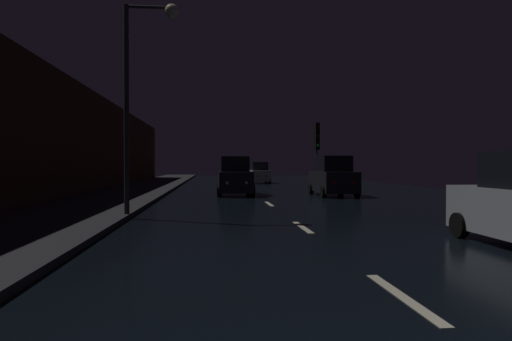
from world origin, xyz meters
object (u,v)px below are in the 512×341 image
Objects in this scene: car_approaching_headlights at (235,177)px; car_distant_taillights at (259,174)px; streetlamp_overhead at (142,74)px; car_parked_right_far at (333,178)px; traffic_light_far_right at (317,141)px.

car_approaching_headlights reaches higher than car_distant_taillights.
streetlamp_overhead is 1.77× the size of car_distant_taillights.
car_approaching_headlights is at bearing 78.86° from car_parked_right_far.
car_approaching_headlights is at bearing 169.09° from car_distant_taillights.
car_approaching_headlights is (3.39, 10.42, -3.52)m from streetlamp_overhead.
traffic_light_far_right is 10.38m from car_distant_taillights.
streetlamp_overhead reaches higher than car_approaching_headlights.
car_distant_taillights is at bearing 169.09° from car_approaching_headlights.
streetlamp_overhead is at bearing 166.21° from car_distant_taillights.
streetlamp_overhead is 1.59× the size of car_approaching_headlights.
traffic_light_far_right is 1.22× the size of car_distant_taillights.
streetlamp_overhead reaches higher than traffic_light_far_right.
car_distant_taillights is (-3.03, 9.61, -2.46)m from traffic_light_far_right.
traffic_light_far_right is 1.08× the size of car_parked_right_far.
streetlamp_overhead is (-9.45, -16.51, 1.16)m from traffic_light_far_right.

